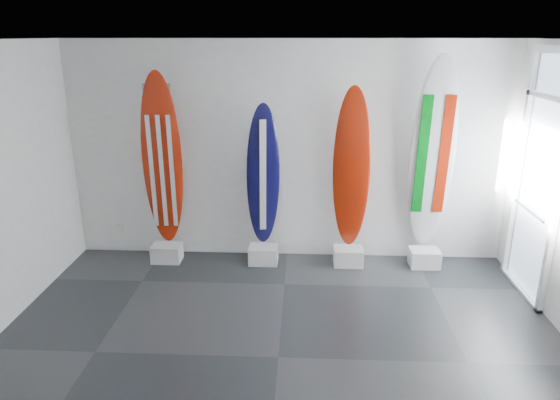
# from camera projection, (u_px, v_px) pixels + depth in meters

# --- Properties ---
(floor) EXTENTS (6.00, 6.00, 0.00)m
(floor) POSITION_uv_depth(u_px,v_px,m) (278.00, 357.00, 5.01)
(floor) COLOR black
(floor) RESTS_ON ground
(ceiling) EXTENTS (6.00, 6.00, 0.00)m
(ceiling) POSITION_uv_depth(u_px,v_px,m) (278.00, 40.00, 4.08)
(ceiling) COLOR white
(ceiling) RESTS_ON wall_back
(wall_back) EXTENTS (6.00, 0.00, 6.00)m
(wall_back) POSITION_uv_depth(u_px,v_px,m) (288.00, 153.00, 6.92)
(wall_back) COLOR silver
(wall_back) RESTS_ON ground
(display_block_usa) EXTENTS (0.40, 0.30, 0.24)m
(display_block_usa) POSITION_uv_depth(u_px,v_px,m) (167.00, 253.00, 7.12)
(display_block_usa) COLOR silver
(display_block_usa) RESTS_ON floor
(surfboard_usa) EXTENTS (0.55, 0.20, 2.39)m
(surfboard_usa) POSITION_uv_depth(u_px,v_px,m) (162.00, 160.00, 6.81)
(surfboard_usa) COLOR maroon
(surfboard_usa) RESTS_ON display_block_usa
(display_block_navy) EXTENTS (0.40, 0.30, 0.24)m
(display_block_navy) POSITION_uv_depth(u_px,v_px,m) (263.00, 255.00, 7.06)
(display_block_navy) COLOR silver
(display_block_navy) RESTS_ON floor
(surfboard_navy) EXTENTS (0.48, 0.31, 1.99)m
(surfboard_navy) POSITION_uv_depth(u_px,v_px,m) (263.00, 176.00, 6.81)
(surfboard_navy) COLOR black
(surfboard_navy) RESTS_ON display_block_navy
(display_block_swiss) EXTENTS (0.40, 0.30, 0.24)m
(display_block_swiss) POSITION_uv_depth(u_px,v_px,m) (348.00, 256.00, 7.00)
(display_block_swiss) COLOR silver
(display_block_swiss) RESTS_ON floor
(surfboard_swiss) EXTENTS (0.52, 0.25, 2.21)m
(surfboard_swiss) POSITION_uv_depth(u_px,v_px,m) (352.00, 169.00, 6.72)
(surfboard_swiss) COLOR maroon
(surfboard_swiss) RESTS_ON display_block_swiss
(display_block_italy) EXTENTS (0.40, 0.30, 0.24)m
(display_block_italy) POSITION_uv_depth(u_px,v_px,m) (424.00, 258.00, 6.96)
(display_block_italy) COLOR silver
(display_block_italy) RESTS_ON floor
(surfboard_italy) EXTENTS (0.59, 0.30, 2.60)m
(surfboard_italy) POSITION_uv_depth(u_px,v_px,m) (432.00, 156.00, 6.61)
(surfboard_italy) COLOR silver
(surfboard_italy) RESTS_ON display_block_italy
(wall_outlet) EXTENTS (0.09, 0.02, 0.13)m
(wall_outlet) POSITION_uv_depth(u_px,v_px,m) (119.00, 229.00, 7.37)
(wall_outlet) COLOR silver
(wall_outlet) RESTS_ON wall_back
(glass_door) EXTENTS (0.12, 1.16, 2.85)m
(glass_door) POSITION_uv_depth(u_px,v_px,m) (539.00, 180.00, 5.90)
(glass_door) COLOR white
(glass_door) RESTS_ON floor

